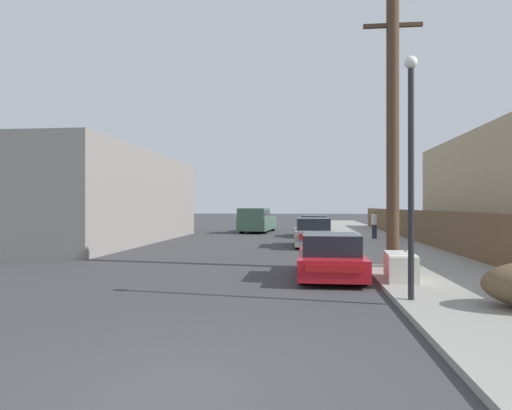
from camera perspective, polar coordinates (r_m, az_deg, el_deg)
name	(u,v)px	position (r m, az deg, el deg)	size (l,w,h in m)	color
ground_plane	(174,394)	(5.34, -10.18, -22.19)	(220.00, 220.00, 0.00)	#38383A
sidewalk_curb	(371,238)	(28.58, 14.16, -4.00)	(4.20, 63.00, 0.12)	gray
discarded_fridge	(400,267)	(12.28, 17.59, -7.34)	(0.82, 1.66, 0.70)	silver
parked_sports_car_red	(330,257)	(13.04, 9.26, -6.45)	(1.78, 4.26, 1.23)	red
car_parked_mid	(313,233)	(22.50, 7.08, -3.54)	(1.95, 4.23, 1.41)	gray
car_parked_far	(314,227)	(30.03, 7.20, -2.72)	(1.82, 4.30, 1.35)	#5B1E19
pickup_truck	(257,220)	(34.20, 0.09, -1.92)	(2.50, 5.83, 1.83)	#385647
utility_pole	(393,130)	(14.94, 16.72, 8.92)	(1.80, 0.39, 8.33)	#4C3826
street_lamp	(411,159)	(9.74, 18.80, 5.48)	(0.26, 0.26, 4.91)	#232326
wooden_fence	(420,226)	(25.05, 19.81, -2.51)	(0.08, 39.58, 1.66)	brown
building_left_block	(96,198)	(26.82, -19.33, 0.85)	(7.00, 16.38, 4.90)	gray
pedestrian	(374,224)	(27.15, 14.57, -2.28)	(0.34, 0.34, 1.67)	#282D42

